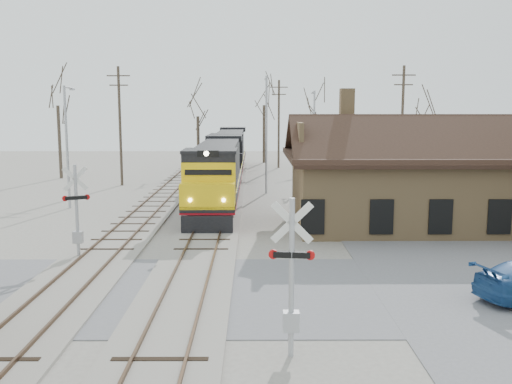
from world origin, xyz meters
TOP-DOWN VIEW (x-y plane):
  - ground at (0.00, 0.00)m, footprint 140.00×140.00m
  - road at (0.00, 0.00)m, footprint 60.00×9.00m
  - track_main at (0.00, 15.00)m, footprint 3.40×90.00m
  - track_siding at (-4.50, 15.00)m, footprint 3.40×90.00m
  - depot at (11.99, 12.00)m, footprint 15.20×9.31m
  - locomotive_lead at (0.00, 19.02)m, footprint 3.01×20.15m
  - locomotive_trailing at (0.00, 39.44)m, footprint 3.01×20.15m
  - crossbuck_near at (3.53, -5.53)m, footprint 1.26×0.33m
  - crossbuck_far at (-5.48, 4.89)m, footprint 1.14×0.58m
  - streetlight_a at (-10.06, 18.11)m, footprint 0.25×2.04m
  - streetlight_b at (3.51, 24.94)m, footprint 0.25×2.04m
  - streetlight_c at (8.11, 32.96)m, footprint 0.25×2.04m
  - utility_pole_a at (-9.15, 29.58)m, footprint 2.00×0.24m
  - utility_pole_b at (5.34, 44.57)m, footprint 2.00×0.24m
  - utility_pole_c at (15.19, 28.52)m, footprint 2.00×0.24m
  - tree_a at (-16.26, 34.76)m, footprint 4.68×4.68m
  - tree_b at (-3.47, 40.97)m, footprint 3.93×3.93m
  - tree_c at (3.77, 50.59)m, footprint 4.76×4.76m
  - tree_d at (9.40, 44.41)m, footprint 4.24×4.24m
  - tree_e at (19.84, 38.80)m, footprint 3.50×3.50m

SIDE VIEW (x-z plane):
  - ground at x=0.00m, z-range 0.00..0.00m
  - road at x=0.00m, z-range 0.00..0.03m
  - track_main at x=0.00m, z-range -0.05..0.19m
  - track_siding at x=-4.50m, z-range -0.05..0.19m
  - crossbuck_far at x=-5.48m, z-range -0.14..4.12m
  - crossbuck_near at x=3.53m, z-range -0.16..4.25m
  - locomotive_trailing at x=0.00m, z-range 0.23..4.47m
  - locomotive_lead at x=0.00m, z-range 0.11..4.59m
  - depot at x=11.99m, z-range -1.54..6.36m
  - streetlight_a at x=-10.06m, z-range 0.53..8.77m
  - streetlight_c at x=8.11m, z-range 0.53..8.89m
  - utility_pole_b at x=5.34m, z-range 0.23..10.11m
  - streetlight_b at x=3.51m, z-range 0.54..9.81m
  - utility_pole_a at x=-9.15m, z-range 0.23..10.55m
  - utility_pole_c at x=15.19m, z-range 0.23..10.55m
  - tree_e at x=19.84m, z-range 1.81..10.38m
  - tree_b at x=-3.47m, z-range 2.04..11.67m
  - tree_d at x=9.40m, z-range 2.20..12.57m
  - tree_a at x=-16.26m, z-range 2.43..13.89m
  - tree_c at x=3.77m, z-range 2.47..14.12m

